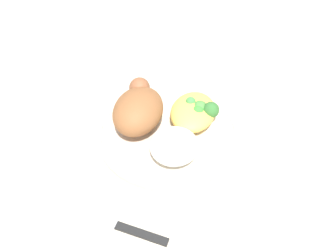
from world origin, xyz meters
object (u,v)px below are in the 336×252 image
roasted_chicken (138,110)px  fork (121,213)px  plate (168,133)px  mac_cheese_with_broccoli (195,111)px  rice_pile (174,146)px  knife (117,225)px  water_glass (143,48)px

roasted_chicken → fork: bearing=-169.2°
plate → mac_cheese_with_broccoli: 0.06m
rice_pile → knife: rice_pile is taller
roasted_chicken → rice_pile: size_ratio=1.47×
roasted_chicken → rice_pile: roasted_chicken is taller
water_glass → mac_cheese_with_broccoli: bearing=-135.7°
mac_cheese_with_broccoli → water_glass: (0.16, 0.16, 0.01)m
plate → mac_cheese_with_broccoli: bearing=-42.8°
plate → fork: size_ratio=1.77×
plate → rice_pile: bearing=-152.8°
mac_cheese_with_broccoli → fork: size_ratio=0.75×
fork → water_glass: bearing=14.1°
knife → roasted_chicken: bearing=10.1°
plate → roasted_chicken: (0.00, 0.06, 0.04)m
mac_cheese_with_broccoli → fork: bearing=164.3°
roasted_chicken → water_glass: water_glass is taller
mac_cheese_with_broccoli → knife: (-0.24, 0.06, -0.03)m
plate → water_glass: size_ratio=2.97×
rice_pile → water_glass: 0.29m
plate → knife: plate is taller
mac_cheese_with_broccoli → fork: mac_cheese_with_broccoli is taller
rice_pile → water_glass: (0.25, 0.14, 0.01)m
fork → knife: size_ratio=0.75×
fork → water_glass: (0.38, 0.09, 0.04)m
mac_cheese_with_broccoli → water_glass: water_glass is taller
roasted_chicken → mac_cheese_with_broccoli: size_ratio=1.16×
water_glass → plate: bearing=-150.0°
roasted_chicken → knife: (-0.20, -0.03, -0.04)m
knife → water_glass: water_glass is taller
knife → plate: bearing=-6.1°
rice_pile → knife: (-0.15, 0.05, -0.03)m
roasted_chicken → knife: 0.20m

